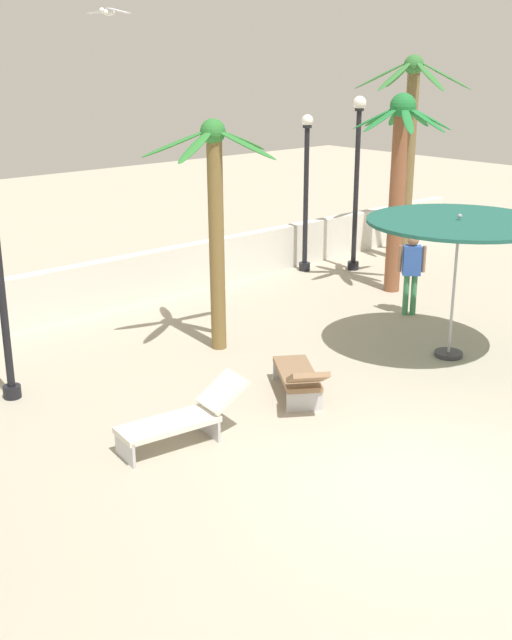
% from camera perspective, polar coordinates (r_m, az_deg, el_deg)
% --- Properties ---
extents(ground_plane, '(56.00, 56.00, 0.00)m').
position_cam_1_polar(ground_plane, '(10.36, 11.77, -11.50)').
color(ground_plane, '#B2A893').
extents(boundary_wall, '(25.20, 0.30, 1.06)m').
position_cam_1_polar(boundary_wall, '(16.53, -13.46, 1.90)').
color(boundary_wall, silver).
rests_on(boundary_wall, ground_plane).
extents(patio_umbrella_3, '(3.14, 3.14, 2.58)m').
position_cam_1_polar(patio_umbrella_3, '(13.95, 14.42, 6.51)').
color(patio_umbrella_3, '#333338').
rests_on(patio_umbrella_3, ground_plane).
extents(palm_tree_0, '(2.87, 2.72, 5.14)m').
position_cam_1_polar(palm_tree_0, '(20.68, 11.04, 12.94)').
color(palm_tree_0, brown).
rests_on(palm_tree_0, ground_plane).
extents(palm_tree_1, '(2.13, 2.13, 4.37)m').
position_cam_1_polar(palm_tree_1, '(17.86, 10.25, 10.63)').
color(palm_tree_1, brown).
rests_on(palm_tree_1, ground_plane).
extents(palm_tree_2, '(2.41, 2.40, 4.12)m').
position_cam_1_polar(palm_tree_2, '(13.89, -2.96, 8.12)').
color(palm_tree_2, brown).
rests_on(palm_tree_2, ground_plane).
extents(lamp_post_0, '(0.28, 0.28, 3.80)m').
position_cam_1_polar(lamp_post_0, '(19.47, 3.62, 9.28)').
color(lamp_post_0, black).
rests_on(lamp_post_0, ground_plane).
extents(lamp_post_2, '(0.32, 0.32, 4.22)m').
position_cam_1_polar(lamp_post_2, '(19.62, 7.28, 10.36)').
color(lamp_post_2, black).
rests_on(lamp_post_2, ground_plane).
extents(lounge_chair_0, '(1.49, 1.85, 0.83)m').
position_cam_1_polar(lounge_chair_0, '(12.29, 3.17, -4.05)').
color(lounge_chair_0, '#B7B7BC').
rests_on(lounge_chair_0, ground_plane).
extents(lounge_chair_2, '(1.93, 0.79, 0.83)m').
position_cam_1_polar(lounge_chair_2, '(11.00, -5.27, -6.98)').
color(lounge_chair_2, '#B7B7BC').
rests_on(lounge_chair_2, ground_plane).
extents(guest_0, '(0.42, 0.42, 1.70)m').
position_cam_1_polar(guest_0, '(16.46, 11.15, 3.80)').
color(guest_0, '#3F8C59').
rests_on(guest_0, ground_plane).
extents(seagull_0, '(0.39, 1.05, 0.14)m').
position_cam_1_polar(seagull_0, '(16.29, -10.64, 21.01)').
color(seagull_0, white).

